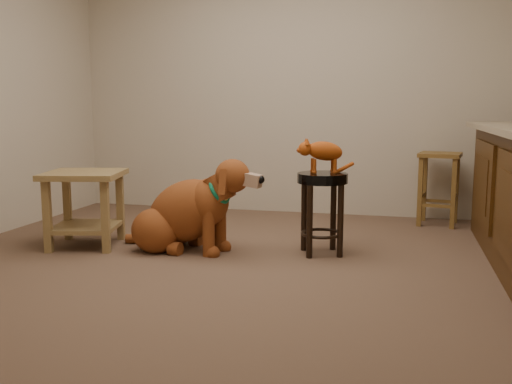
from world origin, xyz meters
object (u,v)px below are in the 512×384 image
(tabby_kitten, at_px, (321,152))
(golden_retriever, at_px, (187,213))
(padded_stool, at_px, (322,197))
(wood_stool, at_px, (439,188))
(side_table, at_px, (85,197))

(tabby_kitten, bearing_deg, golden_retriever, 168.35)
(padded_stool, height_order, wood_stool, wood_stool)
(side_table, height_order, tabby_kitten, tabby_kitten)
(padded_stool, height_order, tabby_kitten, tabby_kitten)
(golden_retriever, bearing_deg, side_table, -166.79)
(golden_retriever, xyz_separation_m, tabby_kitten, (0.98, 0.14, 0.47))
(wood_stool, bearing_deg, side_table, -150.69)
(golden_retriever, distance_m, tabby_kitten, 1.09)
(side_table, relative_size, golden_retriever, 0.57)
(padded_stool, xyz_separation_m, wood_stool, (0.89, 1.30, -0.08))
(golden_retriever, bearing_deg, padded_stool, 16.49)
(padded_stool, bearing_deg, tabby_kitten, -166.11)
(padded_stool, xyz_separation_m, side_table, (-1.79, -0.21, -0.04))
(padded_stool, xyz_separation_m, golden_retriever, (-0.99, -0.14, -0.14))
(wood_stool, distance_m, tabby_kitten, 1.63)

